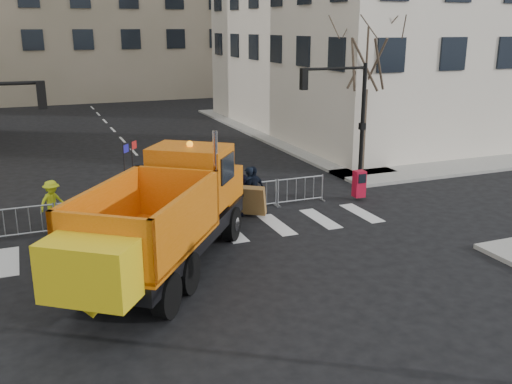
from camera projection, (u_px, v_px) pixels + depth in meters
name	position (u px, v px, depth m)	size (l,w,h in m)	color
ground	(275.00, 302.00, 14.92)	(120.00, 120.00, 0.00)	black
sidewalk_back	(188.00, 207.00, 22.46)	(64.00, 5.00, 0.15)	gray
traffic_light_right	(362.00, 124.00, 25.69)	(0.18, 0.18, 5.40)	black
crowd_barriers	(174.00, 204.00, 21.26)	(12.60, 0.60, 1.10)	#9EA0A5
street_tree	(365.00, 98.00, 26.54)	(3.00, 3.00, 7.50)	#382B21
plow_truck	(164.00, 215.00, 16.25)	(8.32, 9.89, 3.99)	black
cop_a	(249.00, 191.00, 21.61)	(0.69, 0.45, 1.88)	black
cop_b	(242.00, 195.00, 21.55)	(0.77, 0.60, 1.59)	black
cop_c	(253.00, 190.00, 21.68)	(1.10, 0.46, 1.88)	black
worker	(52.00, 202.00, 20.16)	(1.03, 0.59, 1.60)	#D8E91B
newspaper_box	(359.00, 184.00, 23.47)	(0.45, 0.40, 1.10)	#B90E28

